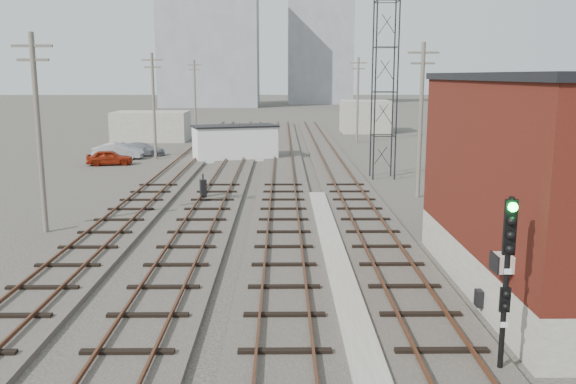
{
  "coord_description": "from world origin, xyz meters",
  "views": [
    {
      "loc": [
        -1.56,
        -7.44,
        7.14
      ],
      "look_at": [
        -1.31,
        18.26,
        2.2
      ],
      "focal_mm": 38.0,
      "sensor_mm": 36.0,
      "label": 1
    }
  ],
  "objects_px": {
    "switch_stand": "(203,189)",
    "car_red": "(110,157)",
    "signal_mast": "(507,271)",
    "car_silver": "(118,151)",
    "car_grey": "(142,149)",
    "site_trailer": "(235,143)"
  },
  "relations": [
    {
      "from": "signal_mast",
      "to": "car_silver",
      "type": "xyz_separation_m",
      "value": [
        -19.44,
        38.91,
        -1.94
      ]
    },
    {
      "from": "car_silver",
      "to": "car_grey",
      "type": "bearing_deg",
      "value": -32.94
    },
    {
      "from": "car_red",
      "to": "car_silver",
      "type": "relative_size",
      "value": 0.87
    },
    {
      "from": "switch_stand",
      "to": "car_red",
      "type": "relative_size",
      "value": 0.4
    },
    {
      "from": "signal_mast",
      "to": "car_silver",
      "type": "distance_m",
      "value": 43.54
    },
    {
      "from": "car_silver",
      "to": "car_grey",
      "type": "relative_size",
      "value": 1.04
    },
    {
      "from": "switch_stand",
      "to": "car_grey",
      "type": "height_order",
      "value": "switch_stand"
    },
    {
      "from": "signal_mast",
      "to": "car_red",
      "type": "height_order",
      "value": "signal_mast"
    },
    {
      "from": "site_trailer",
      "to": "car_red",
      "type": "bearing_deg",
      "value": 178.86
    },
    {
      "from": "switch_stand",
      "to": "site_trailer",
      "type": "relative_size",
      "value": 0.19
    },
    {
      "from": "signal_mast",
      "to": "car_silver",
      "type": "height_order",
      "value": "signal_mast"
    },
    {
      "from": "car_red",
      "to": "switch_stand",
      "type": "bearing_deg",
      "value": -156.81
    },
    {
      "from": "switch_stand",
      "to": "site_trailer",
      "type": "distance_m",
      "value": 17.08
    },
    {
      "from": "car_silver",
      "to": "car_red",
      "type": "bearing_deg",
      "value": -174.23
    },
    {
      "from": "site_trailer",
      "to": "car_silver",
      "type": "xyz_separation_m",
      "value": [
        -10.17,
        0.79,
        -0.81
      ]
    },
    {
      "from": "site_trailer",
      "to": "car_red",
      "type": "height_order",
      "value": "site_trailer"
    },
    {
      "from": "site_trailer",
      "to": "car_grey",
      "type": "xyz_separation_m",
      "value": [
        -8.63,
        3.03,
        -0.92
      ]
    },
    {
      "from": "switch_stand",
      "to": "car_red",
      "type": "bearing_deg",
      "value": 100.15
    },
    {
      "from": "switch_stand",
      "to": "car_silver",
      "type": "distance_m",
      "value": 20.26
    },
    {
      "from": "switch_stand",
      "to": "car_grey",
      "type": "xyz_separation_m",
      "value": [
        -8.07,
        20.09,
        -0.09
      ]
    },
    {
      "from": "signal_mast",
      "to": "car_grey",
      "type": "height_order",
      "value": "signal_mast"
    },
    {
      "from": "car_grey",
      "to": "site_trailer",
      "type": "bearing_deg",
      "value": -108.33
    }
  ]
}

